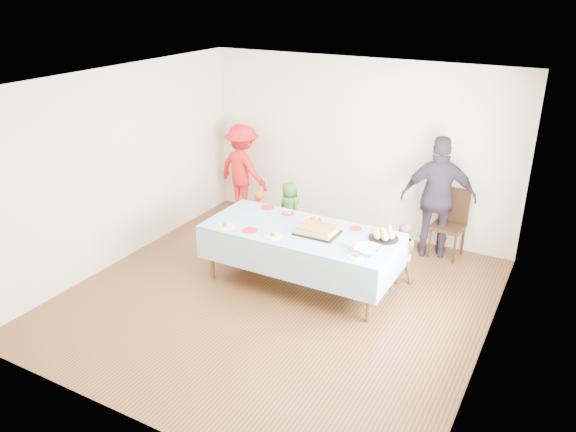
% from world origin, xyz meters
% --- Properties ---
extents(ground, '(5.00, 5.00, 0.00)m').
position_xyz_m(ground, '(0.00, 0.00, 0.00)').
color(ground, '#4A2815').
rests_on(ground, ground).
extents(room_walls, '(5.04, 5.04, 2.72)m').
position_xyz_m(room_walls, '(0.05, 0.00, 1.77)').
color(room_walls, beige).
rests_on(room_walls, ground).
extents(party_table, '(2.50, 1.10, 0.78)m').
position_xyz_m(party_table, '(0.09, 0.46, 0.72)').
color(party_table, '#55371D').
rests_on(party_table, ground).
extents(birthday_cake, '(0.53, 0.41, 0.09)m').
position_xyz_m(birthday_cake, '(0.33, 0.46, 0.82)').
color(birthday_cake, black).
rests_on(birthday_cake, party_table).
extents(rolls_tray, '(0.37, 0.37, 0.11)m').
position_xyz_m(rolls_tray, '(1.11, 0.71, 0.83)').
color(rolls_tray, black).
rests_on(rolls_tray, party_table).
extents(punch_bowl, '(0.32, 0.32, 0.08)m').
position_xyz_m(punch_bowl, '(1.08, 0.25, 0.82)').
color(punch_bowl, silver).
rests_on(punch_bowl, party_table).
extents(party_hat, '(0.10, 0.10, 0.17)m').
position_xyz_m(party_hat, '(1.13, 0.86, 0.86)').
color(party_hat, white).
rests_on(party_hat, party_table).
extents(fork_pile, '(0.24, 0.18, 0.07)m').
position_xyz_m(fork_pile, '(0.80, 0.29, 0.81)').
color(fork_pile, white).
rests_on(fork_pile, party_table).
extents(plate_red_far_a, '(0.19, 0.19, 0.01)m').
position_xyz_m(plate_red_far_a, '(-0.67, 0.89, 0.79)').
color(plate_red_far_a, red).
rests_on(plate_red_far_a, party_table).
extents(plate_red_far_b, '(0.18, 0.18, 0.01)m').
position_xyz_m(plate_red_far_b, '(-0.31, 0.84, 0.79)').
color(plate_red_far_b, red).
rests_on(plate_red_far_b, party_table).
extents(plate_red_far_c, '(0.18, 0.18, 0.01)m').
position_xyz_m(plate_red_far_c, '(0.11, 0.83, 0.79)').
color(plate_red_far_c, red).
rests_on(plate_red_far_c, party_table).
extents(plate_red_far_d, '(0.17, 0.17, 0.01)m').
position_xyz_m(plate_red_far_d, '(0.69, 0.83, 0.79)').
color(plate_red_far_d, red).
rests_on(plate_red_far_d, party_table).
extents(plate_red_near, '(0.20, 0.20, 0.01)m').
position_xyz_m(plate_red_near, '(-0.47, 0.12, 0.79)').
color(plate_red_near, red).
rests_on(plate_red_near, party_table).
extents(plate_white_left, '(0.24, 0.24, 0.01)m').
position_xyz_m(plate_white_left, '(-0.81, 0.06, 0.79)').
color(plate_white_left, white).
rests_on(plate_white_left, party_table).
extents(plate_white_mid, '(0.23, 0.23, 0.01)m').
position_xyz_m(plate_white_mid, '(-0.12, 0.12, 0.79)').
color(plate_white_mid, white).
rests_on(plate_white_mid, party_table).
extents(plate_white_right, '(0.19, 0.19, 0.01)m').
position_xyz_m(plate_white_right, '(1.00, 0.09, 0.79)').
color(plate_white_right, white).
rests_on(plate_white_right, party_table).
extents(dining_chair, '(0.47, 0.47, 0.99)m').
position_xyz_m(dining_chair, '(1.58, 2.28, 0.55)').
color(dining_chair, black).
rests_on(dining_chair, ground).
extents(toddler_left, '(0.33, 0.27, 0.78)m').
position_xyz_m(toddler_left, '(-1.12, 1.43, 0.39)').
color(toddler_left, '#BF4917').
rests_on(toddler_left, ground).
extents(toddler_mid, '(0.49, 0.40, 0.87)m').
position_xyz_m(toddler_mid, '(-0.79, 1.76, 0.43)').
color(toddler_mid, '#3A7226').
rests_on(toddler_mid, ground).
extents(toddler_right, '(0.50, 0.45, 0.84)m').
position_xyz_m(toddler_right, '(1.22, 1.15, 0.42)').
color(toddler_right, '#A8714E').
rests_on(toddler_right, ground).
extents(adult_left, '(1.09, 0.77, 1.54)m').
position_xyz_m(adult_left, '(-1.93, 2.20, 0.77)').
color(adult_left, red).
rests_on(adult_left, ground).
extents(adult_right, '(1.13, 0.73, 1.78)m').
position_xyz_m(adult_right, '(1.40, 2.14, 0.89)').
color(adult_right, '#322938').
rests_on(adult_right, ground).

